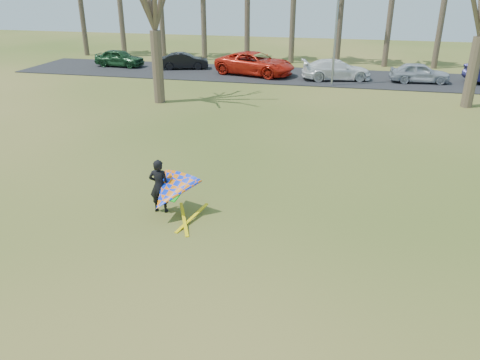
% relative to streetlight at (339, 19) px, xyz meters
% --- Properties ---
extents(ground, '(100.00, 100.00, 0.00)m').
position_rel_streetlight_xyz_m(ground, '(-2.16, -22.00, -4.46)').
color(ground, '#2A5111').
rests_on(ground, ground).
extents(parking_strip, '(46.00, 7.00, 0.06)m').
position_rel_streetlight_xyz_m(parking_strip, '(-2.16, 3.00, -4.43)').
color(parking_strip, black).
rests_on(parking_strip, ground).
extents(streetlight, '(2.28, 0.18, 8.00)m').
position_rel_streetlight_xyz_m(streetlight, '(0.00, 0.00, 0.00)').
color(streetlight, gray).
rests_on(streetlight, ground).
extents(car_0, '(4.25, 1.95, 1.41)m').
position_rel_streetlight_xyz_m(car_0, '(-18.00, 3.61, -3.70)').
color(car_0, '#193F20').
rests_on(car_0, parking_strip).
extents(car_1, '(4.14, 2.44, 1.29)m').
position_rel_streetlight_xyz_m(car_1, '(-12.30, 3.75, -3.76)').
color(car_1, black).
rests_on(car_1, parking_strip).
extents(car_2, '(6.67, 4.41, 1.70)m').
position_rel_streetlight_xyz_m(car_2, '(-6.15, 2.60, -3.55)').
color(car_2, red).
rests_on(car_2, parking_strip).
extents(car_3, '(5.33, 3.12, 1.45)m').
position_rel_streetlight_xyz_m(car_3, '(0.03, 2.05, -3.68)').
color(car_3, white).
rests_on(car_3, parking_strip).
extents(car_4, '(4.22, 1.97, 1.40)m').
position_rel_streetlight_xyz_m(car_4, '(5.88, 2.39, -3.71)').
color(car_4, '#A9AFB7').
rests_on(car_4, parking_strip).
extents(kite_flyer, '(2.13, 2.39, 2.02)m').
position_rel_streetlight_xyz_m(kite_flyer, '(-4.27, -20.81, -3.61)').
color(kite_flyer, black).
rests_on(kite_flyer, ground).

